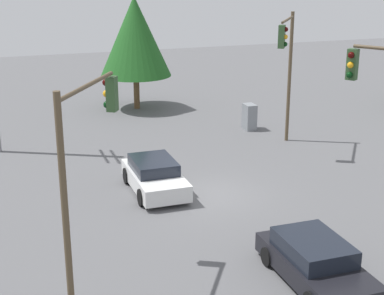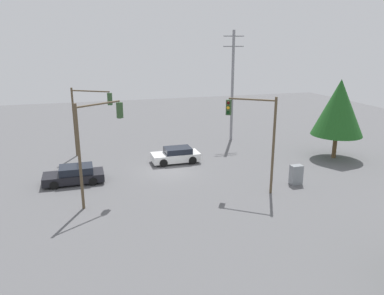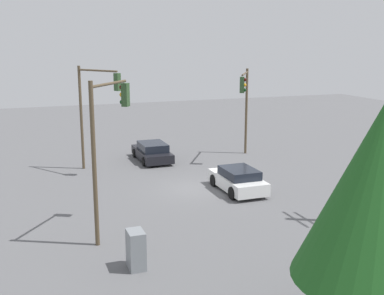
# 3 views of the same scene
# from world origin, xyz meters

# --- Properties ---
(ground_plane) EXTENTS (80.00, 80.00, 0.00)m
(ground_plane) POSITION_xyz_m (0.00, 0.00, 0.00)
(ground_plane) COLOR #5B5B5E
(sedan_white) EXTENTS (4.15, 2.03, 1.35)m
(sedan_white) POSITION_xyz_m (-1.12, -1.96, 0.66)
(sedan_white) COLOR silver
(sedan_white) RESTS_ON ground_plane
(sedan_dark) EXTENTS (4.39, 2.07, 1.31)m
(sedan_dark) POSITION_xyz_m (7.42, 0.64, 0.63)
(sedan_dark) COLOR black
(sedan_dark) RESTS_ON ground_plane
(traffic_signal_main) EXTENTS (2.87, 2.21, 6.76)m
(traffic_signal_main) POSITION_xyz_m (-4.76, 5.92, 4.58)
(traffic_signal_main) COLOR brown
(traffic_signal_main) RESTS_ON ground_plane
(traffic_signal_cross) EXTENTS (3.46, 2.23, 6.32)m
(traffic_signal_cross) POSITION_xyz_m (5.95, -5.80, 4.33)
(traffic_signal_cross) COLOR brown
(traffic_signal_cross) RESTS_ON ground_plane
(electrical_cabinet) EXTENTS (0.87, 0.59, 1.46)m
(electrical_cabinet) POSITION_xyz_m (-8.37, 5.64, 0.73)
(electrical_cabinet) COLOR gray
(electrical_cabinet) RESTS_ON ground_plane
(tree_right) EXTENTS (4.51, 4.51, 7.14)m
(tree_right) POSITION_xyz_m (-15.32, 0.81, 4.63)
(tree_right) COLOR brown
(tree_right) RESTS_ON ground_plane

